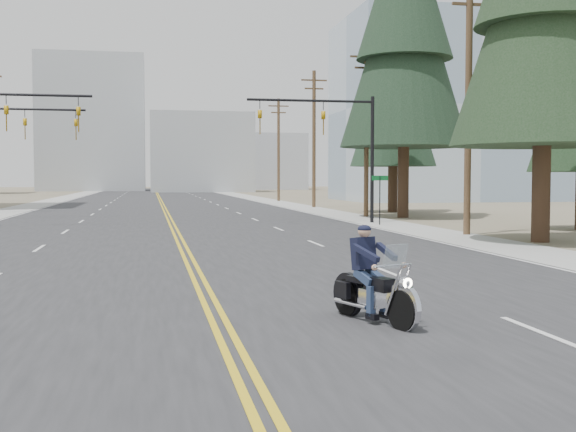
# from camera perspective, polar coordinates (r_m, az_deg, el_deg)

# --- Properties ---
(road) EXTENTS (20.00, 200.00, 0.01)m
(road) POSITION_cam_1_polar(r_m,az_deg,el_deg) (76.55, -10.00, 1.11)
(road) COLOR #303033
(road) RESTS_ON ground
(sidewalk_left) EXTENTS (3.00, 200.00, 0.01)m
(sidewalk_left) POSITION_cam_1_polar(r_m,az_deg,el_deg) (77.23, -18.57, 1.02)
(sidewalk_left) COLOR #A5A5A0
(sidewalk_left) RESTS_ON ground
(sidewalk_right) EXTENTS (3.00, 200.00, 0.01)m
(sidewalk_right) POSITION_cam_1_polar(r_m,az_deg,el_deg) (77.58, -1.48, 1.18)
(sidewalk_right) COLOR #A5A5A0
(sidewalk_right) RESTS_ON ground
(traffic_mast_right) EXTENTS (7.10, 0.26, 7.00)m
(traffic_mast_right) POSITION_cam_1_polar(r_m,az_deg,el_deg) (39.88, 3.89, 6.52)
(traffic_mast_right) COLOR black
(traffic_mast_right) RESTS_ON ground
(traffic_mast_far) EXTENTS (6.10, 0.26, 7.00)m
(traffic_mast_far) POSITION_cam_1_polar(r_m,az_deg,el_deg) (47.27, -20.90, 5.70)
(traffic_mast_far) COLOR black
(traffic_mast_far) RESTS_ON ground
(street_sign) EXTENTS (0.90, 0.06, 2.62)m
(street_sign) POSITION_cam_1_polar(r_m,az_deg,el_deg) (38.41, 7.27, 1.95)
(street_sign) COLOR black
(street_sign) RESTS_ON ground
(utility_pole_b) EXTENTS (2.20, 0.30, 11.50)m
(utility_pole_b) POSITION_cam_1_polar(r_m,az_deg,el_deg) (32.69, 14.07, 9.04)
(utility_pole_b) COLOR brown
(utility_pole_b) RESTS_ON ground
(utility_pole_c) EXTENTS (2.20, 0.30, 11.00)m
(utility_pole_c) POSITION_cam_1_polar(r_m,az_deg,el_deg) (46.66, 6.22, 6.97)
(utility_pole_c) COLOR brown
(utility_pole_c) RESTS_ON ground
(utility_pole_d) EXTENTS (2.20, 0.30, 11.50)m
(utility_pole_d) POSITION_cam_1_polar(r_m,az_deg,el_deg) (61.14, 2.06, 6.29)
(utility_pole_d) COLOR brown
(utility_pole_d) RESTS_ON ground
(utility_pole_e) EXTENTS (2.20, 0.30, 11.00)m
(utility_pole_e) POSITION_cam_1_polar(r_m,az_deg,el_deg) (77.77, -0.75, 5.41)
(utility_pole_e) COLOR brown
(utility_pole_e) RESTS_ON ground
(glass_building) EXTENTS (24.00, 16.00, 20.00)m
(glass_building) POSITION_cam_1_polar(r_m,az_deg,el_deg) (83.71, 12.64, 8.09)
(glass_building) COLOR #9EB5CC
(glass_building) RESTS_ON ground
(haze_bldg_b) EXTENTS (18.00, 14.00, 14.00)m
(haze_bldg_b) POSITION_cam_1_polar(r_m,az_deg,el_deg) (131.89, -6.91, 4.96)
(haze_bldg_b) COLOR #ADB2B7
(haze_bldg_b) RESTS_ON ground
(haze_bldg_c) EXTENTS (16.00, 12.00, 18.00)m
(haze_bldg_c) POSITION_cam_1_polar(r_m,az_deg,el_deg) (123.72, 8.62, 6.01)
(haze_bldg_c) COLOR #B7BCC6
(haze_bldg_c) RESTS_ON ground
(haze_bldg_d) EXTENTS (20.00, 15.00, 26.00)m
(haze_bldg_d) POSITION_cam_1_polar(r_m,az_deg,el_deg) (147.27, -15.18, 7.01)
(haze_bldg_d) COLOR #ADB2B7
(haze_bldg_d) RESTS_ON ground
(haze_bldg_e) EXTENTS (14.00, 14.00, 12.00)m
(haze_bldg_e) POSITION_cam_1_polar(r_m,az_deg,el_deg) (158.70, -1.39, 4.29)
(haze_bldg_e) COLOR #B7BCC6
(haze_bldg_e) RESTS_ON ground
(motorcyclist) EXTENTS (1.61, 2.35, 1.69)m
(motorcyclist) POSITION_cam_1_polar(r_m,az_deg,el_deg) (12.54, 6.83, -4.62)
(motorcyclist) COLOR black
(motorcyclist) RESTS_ON ground
(conifer_tall) EXTENTS (8.00, 8.00, 22.24)m
(conifer_tall) POSITION_cam_1_polar(r_m,az_deg,el_deg) (47.14, 9.21, 15.57)
(conifer_tall) COLOR #382619
(conifer_tall) RESTS_ON ground
(conifer_far) EXTENTS (6.27, 6.27, 16.80)m
(conifer_far) POSITION_cam_1_polar(r_m,az_deg,el_deg) (53.80, 8.34, 10.61)
(conifer_far) COLOR #382619
(conifer_far) RESTS_ON ground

